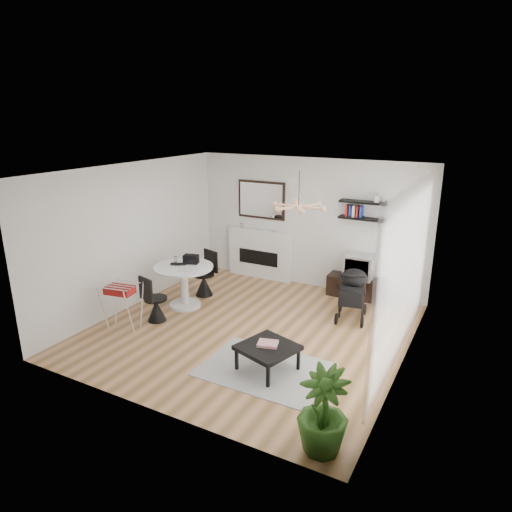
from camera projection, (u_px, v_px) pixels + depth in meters
The scene contains 25 objects.
floor at pixel (250, 330), 7.79m from camera, with size 5.00×5.00×0.00m, color olive.
ceiling at pixel (250, 170), 6.98m from camera, with size 5.00×5.00×0.00m, color white.
wall_back at pixel (308, 223), 9.48m from camera, with size 5.00×5.00×0.00m, color white.
wall_left at pixel (133, 236), 8.52m from camera, with size 5.00×5.00×0.00m, color white.
wall_right at pixel (409, 280), 6.25m from camera, with size 5.00×5.00×0.00m, color white.
sheer_curtain at pixel (405, 274), 6.46m from camera, with size 0.04×3.60×2.60m, color white.
fireplace at pixel (260, 248), 10.12m from camera, with size 1.50×0.17×2.16m.
shelf_lower at pixel (362, 219), 8.78m from camera, with size 0.90×0.25×0.04m, color black.
shelf_upper at pixel (363, 202), 8.68m from camera, with size 0.90×0.25×0.04m, color black.
pendant_lamp at pixel (299, 207), 7.08m from camera, with size 0.90×0.90×0.10m, color tan, non-canonical shape.
tv_console at pixel (356, 287), 9.13m from camera, with size 1.13×0.40×0.42m, color black.
crt_tv at pixel (360, 266), 8.97m from camera, with size 0.55×0.48×0.48m.
dining_table at pixel (184, 280), 8.58m from camera, with size 1.11×1.11×0.81m.
laptop at pixel (178, 265), 8.53m from camera, with size 0.32×0.20×0.03m, color black.
black_bag at pixel (191, 259), 8.64m from camera, with size 0.28×0.17×0.17m, color black.
newspaper at pixel (186, 269), 8.31m from camera, with size 0.31×0.25×0.01m, color white.
drinking_glass at pixel (175, 259), 8.73m from camera, with size 0.06×0.06×0.11m, color white.
chair_far at pixel (205, 282), 9.21m from camera, with size 0.47×0.48×0.91m.
chair_near at pixel (155, 307), 8.06m from camera, with size 0.43×0.45×0.85m.
drying_rack at pixel (123, 305), 7.73m from camera, with size 0.62×0.59×0.81m.
stroller at pixel (352, 296), 8.13m from camera, with size 0.63×0.86×0.99m.
rug at pixel (265, 369), 6.57m from camera, with size 1.79×1.29×0.01m, color #9C9C9C.
coffee_table at pixel (268, 348), 6.47m from camera, with size 0.91×0.91×0.38m.
magazines at pixel (268, 344), 6.47m from camera, with size 0.28×0.22×0.04m, color red.
potted_plant at pixel (323, 411), 4.86m from camera, with size 0.56×0.56×0.99m, color #2A5518.
Camera 1 is at (3.44, -6.16, 3.53)m, focal length 32.00 mm.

